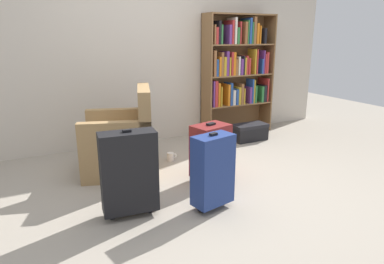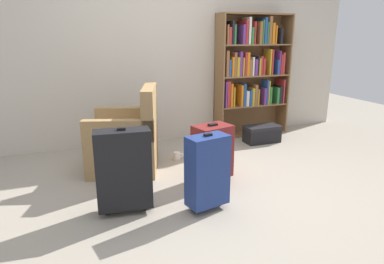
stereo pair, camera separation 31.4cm
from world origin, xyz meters
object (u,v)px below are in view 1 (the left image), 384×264
at_px(mug, 171,157).
at_px(suitcase_navy_blue, 213,170).
at_px(suitcase_dark_red, 211,151).
at_px(bookshelf, 236,70).
at_px(suitcase_black, 129,172).
at_px(storage_box, 250,132).
at_px(armchair, 122,143).

xyz_separation_m(mug, suitcase_navy_blue, (-0.13, -1.20, 0.30)).
bearing_deg(suitcase_dark_red, bookshelf, 49.13).
relative_size(mug, suitcase_black, 0.17).
height_order(bookshelf, suitcase_dark_red, bookshelf).
bearing_deg(storage_box, armchair, -170.75).
height_order(armchair, suitcase_black, armchair).
bearing_deg(mug, bookshelf, 27.58).
xyz_separation_m(bookshelf, suitcase_black, (-2.12, -1.71, -0.56)).
bearing_deg(suitcase_dark_red, armchair, 139.04).
xyz_separation_m(armchair, mug, (0.58, 0.05, -0.27)).
distance_m(armchair, suitcase_dark_red, 0.96).
xyz_separation_m(mug, storage_box, (1.30, 0.25, 0.07)).
bearing_deg(suitcase_black, mug, 52.32).
relative_size(suitcase_navy_blue, suitcase_dark_red, 1.12).
distance_m(mug, suitcase_dark_red, 0.74).
height_order(armchair, storage_box, armchair).
distance_m(mug, storage_box, 1.33).
bearing_deg(suitcase_navy_blue, bookshelf, 52.33).
distance_m(suitcase_black, suitcase_dark_red, 0.98).
height_order(mug, suitcase_dark_red, suitcase_dark_red).
height_order(mug, suitcase_black, suitcase_black).
bearing_deg(bookshelf, mug, -152.42).
relative_size(suitcase_navy_blue, suitcase_black, 0.91).
xyz_separation_m(bookshelf, storage_box, (-0.04, -0.44, -0.81)).
distance_m(bookshelf, suitcase_navy_blue, 2.48).
relative_size(bookshelf, suitcase_dark_red, 2.87).
relative_size(bookshelf, armchair, 1.89).
bearing_deg(mug, suitcase_dark_red, -78.14).
bearing_deg(armchair, storage_box, 9.25).
distance_m(mug, suitcase_black, 1.32).
xyz_separation_m(storage_box, suitcase_navy_blue, (-1.43, -1.46, 0.22)).
height_order(armchair, mug, armchair).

